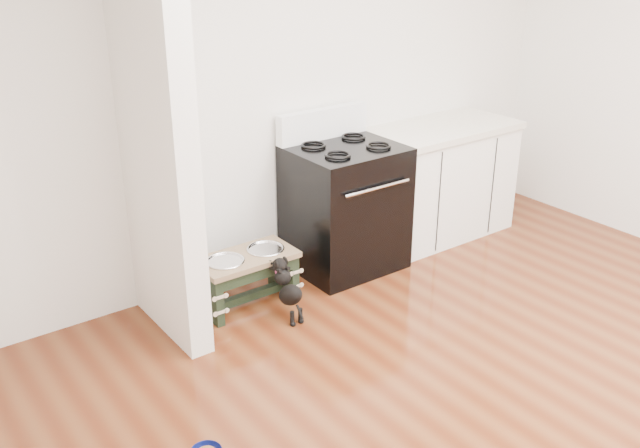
# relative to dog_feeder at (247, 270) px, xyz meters

# --- Properties ---
(ground) EXTENTS (5.00, 5.00, 0.00)m
(ground) POSITION_rel_dog_feeder_xyz_m (0.64, -2.07, -0.26)
(ground) COLOR #4E1F0E
(ground) RESTS_ON ground
(room_shell) EXTENTS (5.00, 5.00, 5.00)m
(room_shell) POSITION_rel_dog_feeder_xyz_m (0.64, -2.07, 1.36)
(room_shell) COLOR silver
(room_shell) RESTS_ON ground
(partition_wall) EXTENTS (0.15, 0.80, 2.70)m
(partition_wall) POSITION_rel_dog_feeder_xyz_m (-0.54, 0.03, 1.09)
(partition_wall) COLOR silver
(partition_wall) RESTS_ON ground
(oven_range) EXTENTS (0.76, 0.69, 1.14)m
(oven_range) POSITION_rel_dog_feeder_xyz_m (0.89, 0.09, 0.22)
(oven_range) COLOR black
(oven_range) RESTS_ON ground
(cabinet_run) EXTENTS (1.24, 0.64, 0.91)m
(cabinet_run) POSITION_rel_dog_feeder_xyz_m (1.87, 0.11, 0.20)
(cabinet_run) COLOR white
(cabinet_run) RESTS_ON ground
(dog_feeder) EXTENTS (0.66, 0.35, 0.38)m
(dog_feeder) POSITION_rel_dog_feeder_xyz_m (0.00, 0.00, 0.00)
(dog_feeder) COLOR black
(dog_feeder) RESTS_ON ground
(puppy) EXTENTS (0.12, 0.34, 0.40)m
(puppy) POSITION_rel_dog_feeder_xyz_m (0.12, -0.30, -0.04)
(puppy) COLOR black
(puppy) RESTS_ON ground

